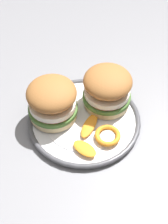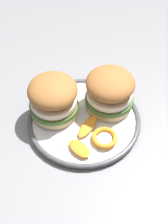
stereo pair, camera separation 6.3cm
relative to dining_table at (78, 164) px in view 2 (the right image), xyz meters
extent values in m
cube|color=gray|center=(0.00, 0.00, 0.08)|extent=(1.25, 1.09, 0.03)
cylinder|color=white|center=(0.06, -0.01, 0.10)|extent=(0.25, 0.25, 0.01)
torus|color=#4C4C51|center=(0.06, -0.01, 0.11)|extent=(0.27, 0.27, 0.01)
cylinder|color=white|center=(0.06, -0.01, 0.11)|extent=(0.19, 0.19, 0.00)
cylinder|color=beige|center=(0.07, 0.06, 0.12)|extent=(0.11, 0.11, 0.02)
cylinder|color=#477033|center=(0.07, 0.06, 0.14)|extent=(0.12, 0.12, 0.01)
cylinder|color=#BC3828|center=(0.07, 0.06, 0.15)|extent=(0.10, 0.10, 0.01)
cylinder|color=silver|center=(0.07, 0.06, 0.16)|extent=(0.11, 0.11, 0.01)
ellipsoid|color=#A36633|center=(0.07, 0.06, 0.19)|extent=(0.14, 0.14, 0.05)
cylinder|color=beige|center=(0.10, -0.07, 0.12)|extent=(0.11, 0.11, 0.02)
cylinder|color=#477033|center=(0.10, -0.07, 0.14)|extent=(0.12, 0.12, 0.01)
cylinder|color=#BC3828|center=(0.10, -0.07, 0.15)|extent=(0.10, 0.10, 0.01)
cylinder|color=silver|center=(0.10, -0.07, 0.16)|extent=(0.11, 0.11, 0.01)
ellipsoid|color=#A36633|center=(0.10, -0.07, 0.19)|extent=(0.14, 0.14, 0.05)
torus|color=orange|center=(0.00, -0.06, 0.12)|extent=(0.06, 0.06, 0.01)
cylinder|color=#F4E5C6|center=(0.00, -0.06, 0.12)|extent=(0.03, 0.03, 0.00)
ellipsoid|color=orange|center=(-0.03, -0.01, 0.12)|extent=(0.06, 0.07, 0.01)
ellipsoid|color=orange|center=(0.03, -0.02, 0.12)|extent=(0.08, 0.06, 0.01)
camera|label=1|loc=(-0.45, 0.02, 0.75)|focal=54.92mm
camera|label=2|loc=(-0.45, -0.04, 0.75)|focal=54.92mm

